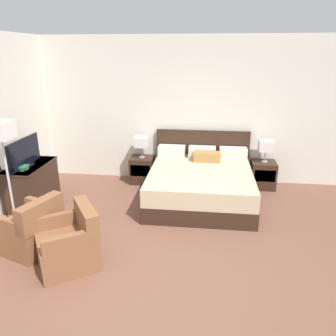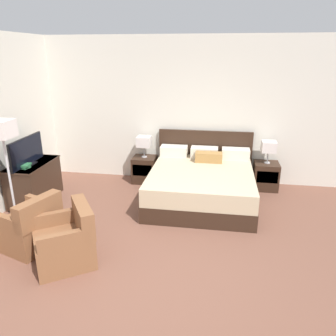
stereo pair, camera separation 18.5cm
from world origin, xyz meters
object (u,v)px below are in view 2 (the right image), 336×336
(bed, at_px, (201,183))
(table_lamp_right, at_px, (269,147))
(dresser, at_px, (34,181))
(armchair_by_window, at_px, (30,227))
(tv, at_px, (27,152))
(book_blue_cover, at_px, (22,165))
(nightstand_right, at_px, (266,176))
(floor_lamp, at_px, (3,140))
(table_lamp_left, at_px, (144,142))
(armchair_companion, at_px, (67,242))
(book_red_cover, at_px, (23,167))
(nightstand_left, at_px, (145,169))

(bed, distance_m, table_lamp_right, 1.50)
(dresser, xyz_separation_m, armchair_by_window, (0.73, -1.38, -0.08))
(tv, bearing_deg, book_blue_cover, -92.27)
(nightstand_right, distance_m, floor_lamp, 4.61)
(bed, height_order, table_lamp_right, bed)
(tv, bearing_deg, dresser, 91.54)
(bed, relative_size, table_lamp_left, 4.70)
(armchair_companion, bearing_deg, dresser, 130.19)
(table_lamp_left, height_order, dresser, table_lamp_left)
(table_lamp_right, xyz_separation_m, dresser, (-4.15, -1.21, -0.48))
(table_lamp_right, xyz_separation_m, armchair_companion, (-2.76, -2.86, -0.56))
(nightstand_right, bearing_deg, table_lamp_right, 90.00)
(table_lamp_left, xyz_separation_m, tv, (-1.73, -1.31, 0.09))
(dresser, distance_m, floor_lamp, 1.42)
(dresser, bearing_deg, bed, 9.63)
(tv, relative_size, floor_lamp, 0.57)
(tv, distance_m, book_blue_cover, 0.24)
(bed, xyz_separation_m, book_red_cover, (-2.95, -0.75, 0.41))
(table_lamp_right, bearing_deg, dresser, -163.71)
(tv, bearing_deg, table_lamp_left, 37.03)
(nightstand_right, bearing_deg, armchair_companion, -134.06)
(bed, relative_size, floor_lamp, 1.22)
(nightstand_right, height_order, dresser, dresser)
(tv, relative_size, book_blue_cover, 4.00)
(nightstand_left, height_order, table_lamp_right, table_lamp_right)
(floor_lamp, bearing_deg, nightstand_left, 55.56)
(nightstand_left, xyz_separation_m, table_lamp_right, (2.42, 0.00, 0.58))
(bed, xyz_separation_m, tv, (-2.94, -0.59, 0.62))
(tv, height_order, armchair_companion, tv)
(nightstand_left, relative_size, tv, 0.56)
(bed, distance_m, nightstand_left, 1.40)
(nightstand_left, bearing_deg, bed, -30.50)
(table_lamp_left, distance_m, dresser, 2.17)
(armchair_companion, bearing_deg, floor_lamp, 149.29)
(nightstand_left, xyz_separation_m, table_lamp_left, (0.00, 0.00, 0.58))
(nightstand_left, height_order, table_lamp_left, table_lamp_left)
(book_red_cover, xyz_separation_m, floor_lamp, (0.25, -0.71, 0.66))
(tv, height_order, floor_lamp, floor_lamp)
(book_red_cover, height_order, book_blue_cover, book_blue_cover)
(table_lamp_left, bearing_deg, floor_lamp, -124.42)
(table_lamp_left, bearing_deg, dresser, -145.05)
(table_lamp_left, xyz_separation_m, dresser, (-1.74, -1.21, -0.48))
(nightstand_left, xyz_separation_m, armchair_companion, (-0.35, -2.85, 0.02))
(book_red_cover, xyz_separation_m, armchair_companion, (1.39, -1.39, -0.44))
(dresser, distance_m, armchair_by_window, 1.56)
(table_lamp_left, bearing_deg, armchair_companion, -96.93)
(bed, distance_m, floor_lamp, 3.25)
(table_lamp_right, bearing_deg, floor_lamp, -150.88)
(dresser, relative_size, armchair_companion, 1.11)
(dresser, bearing_deg, nightstand_left, 34.92)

